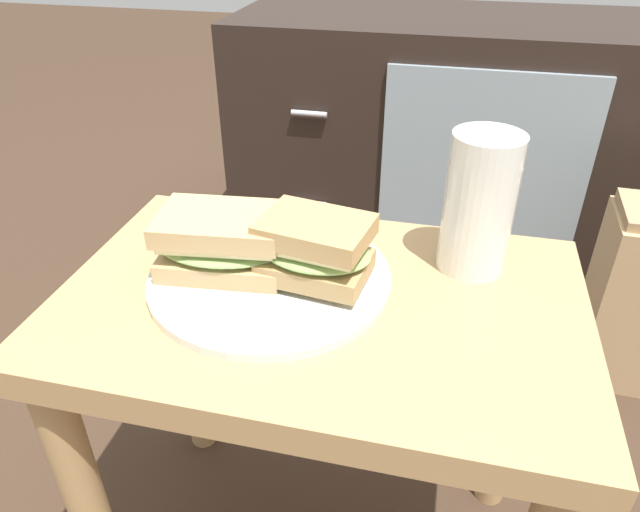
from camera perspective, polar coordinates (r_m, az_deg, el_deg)
side_table at (r=0.68m, az=0.00°, el=-10.00°), size 0.56×0.36×0.46m
tv_cabinet at (r=1.54m, az=10.95°, el=11.35°), size 0.96×0.46×0.58m
plate at (r=0.65m, az=-4.89°, el=-2.04°), size 0.27×0.27×0.01m
sandwich_front at (r=0.64m, az=-9.45°, el=1.39°), size 0.15×0.11×0.07m
sandwich_back at (r=0.61m, az=-0.45°, el=0.76°), size 0.13×0.10×0.07m
beer_glass at (r=0.66m, az=15.25°, el=4.80°), size 0.08×0.08×0.16m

